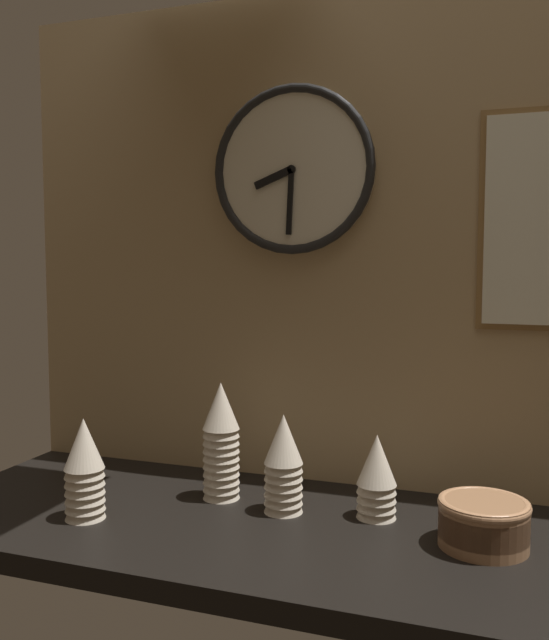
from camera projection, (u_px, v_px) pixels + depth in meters
ground_plane at (330, 539)px, 1.23m from camera, size 1.60×0.56×0.04m
wall_tiled_back at (364, 241)px, 1.43m from camera, size 1.60×0.03×1.05m
cup_stack_center_left at (221, 441)px, 1.37m from camera, size 0.08×0.08×0.24m
cup_stack_center_right at (377, 476)px, 1.27m from camera, size 0.08×0.08×0.16m
cup_stack_left at (84, 469)px, 1.26m from camera, size 0.08×0.08×0.19m
cup_stack_center at (283, 463)px, 1.30m from camera, size 0.08×0.08×0.19m
bowl_stack_right at (483, 522)px, 1.14m from camera, size 0.15×0.15×0.08m
wall_clock at (293, 170)px, 1.44m from camera, size 0.36×0.03×0.36m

